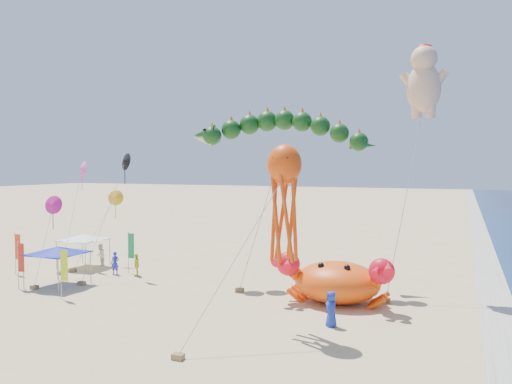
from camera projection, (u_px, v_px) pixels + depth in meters
ground at (274, 305)px, 29.14m from camera, size 320.00×320.00×0.00m
foam_strip at (503, 331)px, 24.53m from camera, size 320.00×320.00×0.00m
crab_inflatable at (337, 281)px, 29.57m from camera, size 6.94×4.26×3.04m
dragon_kite at (281, 135)px, 34.14m from camera, size 12.34×5.87×11.60m
cherub_kite at (424, 79)px, 31.59m from camera, size 3.00×4.61×15.86m
octopus_kite at (284, 194)px, 24.37m from camera, size 3.96×6.23×9.20m
canopy_blue at (58, 250)px, 33.70m from camera, size 3.56×3.56×2.71m
canopy_white at (83, 237)px, 39.90m from camera, size 3.42×3.42×2.71m
feather_flags at (59, 254)px, 34.55m from camera, size 8.91×7.75×3.20m
beachgoers at (95, 274)px, 33.27m from camera, size 23.40×12.15×1.88m
small_kites at (93, 192)px, 37.90m from camera, size 6.49×10.53×9.14m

